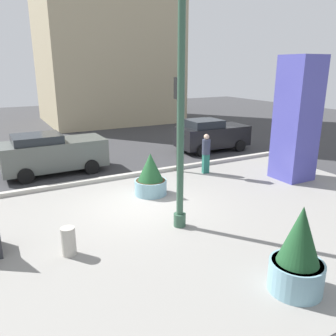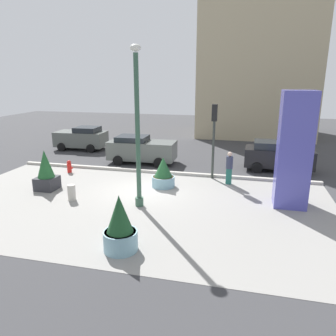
{
  "view_description": "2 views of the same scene",
  "coord_description": "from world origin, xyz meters",
  "px_view_note": "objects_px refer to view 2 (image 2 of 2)",
  "views": [
    {
      "loc": [
        -4.24,
        -9.98,
        4.58
      ],
      "look_at": [
        0.94,
        -0.33,
        1.31
      ],
      "focal_mm": 36.49,
      "sensor_mm": 36.0,
      "label": 1
    },
    {
      "loc": [
        4.84,
        -14.68,
        5.51
      ],
      "look_at": [
        1.31,
        -0.16,
        1.31
      ],
      "focal_mm": 34.56,
      "sensor_mm": 36.0,
      "label": 2
    }
  ],
  "objects_px": {
    "concrete_bollard": "(72,193)",
    "potted_plant_mid_plaza": "(46,172)",
    "lamp_post": "(138,132)",
    "potted_plant_curbside": "(163,174)",
    "traffic_light_corner": "(214,129)",
    "car_intersection": "(277,156)",
    "art_pillar_blue": "(294,150)",
    "potted_plant_near_left": "(120,227)",
    "car_far_lane": "(82,138)",
    "car_curb_west": "(141,149)",
    "pedestrian_by_curb": "(229,166)",
    "fire_hydrant": "(69,167)"
  },
  "relations": [
    {
      "from": "concrete_bollard",
      "to": "potted_plant_mid_plaza",
      "type": "bearing_deg",
      "value": 151.79
    },
    {
      "from": "lamp_post",
      "to": "potted_plant_curbside",
      "type": "bearing_deg",
      "value": 82.34
    },
    {
      "from": "traffic_light_corner",
      "to": "car_intersection",
      "type": "bearing_deg",
      "value": 35.33
    },
    {
      "from": "art_pillar_blue",
      "to": "potted_plant_near_left",
      "type": "xyz_separation_m",
      "value": [
        -5.83,
        -5.49,
        -1.67
      ]
    },
    {
      "from": "art_pillar_blue",
      "to": "car_far_lane",
      "type": "distance_m",
      "value": 16.93
    },
    {
      "from": "concrete_bollard",
      "to": "car_curb_west",
      "type": "height_order",
      "value": "car_curb_west"
    },
    {
      "from": "art_pillar_blue",
      "to": "potted_plant_near_left",
      "type": "distance_m",
      "value": 8.17
    },
    {
      "from": "potted_plant_mid_plaza",
      "to": "pedestrian_by_curb",
      "type": "height_order",
      "value": "potted_plant_mid_plaza"
    },
    {
      "from": "potted_plant_mid_plaza",
      "to": "fire_hydrant",
      "type": "distance_m",
      "value": 3.1
    },
    {
      "from": "car_curb_west",
      "to": "potted_plant_near_left",
      "type": "bearing_deg",
      "value": -75.23
    },
    {
      "from": "car_curb_west",
      "to": "concrete_bollard",
      "type": "bearing_deg",
      "value": -97.67
    },
    {
      "from": "fire_hydrant",
      "to": "car_far_lane",
      "type": "distance_m",
      "value": 6.6
    },
    {
      "from": "traffic_light_corner",
      "to": "car_intersection",
      "type": "xyz_separation_m",
      "value": [
        3.66,
        2.59,
        -1.92
      ]
    },
    {
      "from": "art_pillar_blue",
      "to": "car_intersection",
      "type": "relative_size",
      "value": 1.24
    },
    {
      "from": "potted_plant_curbside",
      "to": "car_curb_west",
      "type": "relative_size",
      "value": 0.35
    },
    {
      "from": "art_pillar_blue",
      "to": "car_curb_west",
      "type": "height_order",
      "value": "art_pillar_blue"
    },
    {
      "from": "potted_plant_near_left",
      "to": "car_far_lane",
      "type": "relative_size",
      "value": 0.49
    },
    {
      "from": "art_pillar_blue",
      "to": "pedestrian_by_curb",
      "type": "distance_m",
      "value": 3.94
    },
    {
      "from": "potted_plant_mid_plaza",
      "to": "traffic_light_corner",
      "type": "xyz_separation_m",
      "value": [
        7.95,
        3.87,
        1.87
      ]
    },
    {
      "from": "lamp_post",
      "to": "car_curb_west",
      "type": "relative_size",
      "value": 1.52
    },
    {
      "from": "art_pillar_blue",
      "to": "potted_plant_mid_plaza",
      "type": "distance_m",
      "value": 11.83
    },
    {
      "from": "potted_plant_mid_plaza",
      "to": "potted_plant_near_left",
      "type": "xyz_separation_m",
      "value": [
        5.88,
        -4.77,
        -0.1
      ]
    },
    {
      "from": "potted_plant_curbside",
      "to": "pedestrian_by_curb",
      "type": "height_order",
      "value": "pedestrian_by_curb"
    },
    {
      "from": "art_pillar_blue",
      "to": "potted_plant_curbside",
      "type": "distance_m",
      "value": 6.43
    },
    {
      "from": "lamp_post",
      "to": "car_far_lane",
      "type": "xyz_separation_m",
      "value": [
        -8.15,
        10.1,
        -2.39
      ]
    },
    {
      "from": "potted_plant_curbside",
      "to": "potted_plant_near_left",
      "type": "xyz_separation_m",
      "value": [
        0.25,
        -6.58,
        0.15
      ]
    },
    {
      "from": "art_pillar_blue",
      "to": "concrete_bollard",
      "type": "xyz_separation_m",
      "value": [
        -9.72,
        -1.79,
        -2.13
      ]
    },
    {
      "from": "car_far_lane",
      "to": "car_intersection",
      "type": "xyz_separation_m",
      "value": [
        14.51,
        -2.67,
        -0.01
      ]
    },
    {
      "from": "lamp_post",
      "to": "potted_plant_curbside",
      "type": "height_order",
      "value": "lamp_post"
    },
    {
      "from": "concrete_bollard",
      "to": "car_curb_west",
      "type": "distance_m",
      "value": 7.4
    },
    {
      "from": "potted_plant_curbside",
      "to": "concrete_bollard",
      "type": "bearing_deg",
      "value": -141.66
    },
    {
      "from": "potted_plant_curbside",
      "to": "potted_plant_near_left",
      "type": "bearing_deg",
      "value": -87.82
    },
    {
      "from": "art_pillar_blue",
      "to": "potted_plant_near_left",
      "type": "relative_size",
      "value": 2.6
    },
    {
      "from": "car_far_lane",
      "to": "car_curb_west",
      "type": "bearing_deg",
      "value": -26.07
    },
    {
      "from": "pedestrian_by_curb",
      "to": "traffic_light_corner",
      "type": "bearing_deg",
      "value": 139.28
    },
    {
      "from": "potted_plant_curbside",
      "to": "car_intersection",
      "type": "xyz_separation_m",
      "value": [
        5.98,
        4.65,
        0.2
      ]
    },
    {
      "from": "car_far_lane",
      "to": "car_intersection",
      "type": "bearing_deg",
      "value": -10.41
    },
    {
      "from": "lamp_post",
      "to": "pedestrian_by_curb",
      "type": "bearing_deg",
      "value": 47.7
    },
    {
      "from": "potted_plant_near_left",
      "to": "car_far_lane",
      "type": "bearing_deg",
      "value": 122.29
    },
    {
      "from": "fire_hydrant",
      "to": "car_curb_west",
      "type": "relative_size",
      "value": 0.17
    },
    {
      "from": "car_far_lane",
      "to": "potted_plant_curbside",
      "type": "bearing_deg",
      "value": -40.61
    },
    {
      "from": "concrete_bollard",
      "to": "pedestrian_by_curb",
      "type": "xyz_separation_m",
      "value": [
        6.92,
        4.11,
        0.61
      ]
    },
    {
      "from": "potted_plant_curbside",
      "to": "car_far_lane",
      "type": "distance_m",
      "value": 11.24
    },
    {
      "from": "car_far_lane",
      "to": "car_intersection",
      "type": "distance_m",
      "value": 14.75
    },
    {
      "from": "potted_plant_near_left",
      "to": "car_curb_west",
      "type": "relative_size",
      "value": 0.43
    },
    {
      "from": "fire_hydrant",
      "to": "potted_plant_near_left",
      "type": "bearing_deg",
      "value": -50.67
    },
    {
      "from": "art_pillar_blue",
      "to": "pedestrian_by_curb",
      "type": "relative_size",
      "value": 2.84
    },
    {
      "from": "potted_plant_near_left",
      "to": "fire_hydrant",
      "type": "height_order",
      "value": "potted_plant_near_left"
    },
    {
      "from": "car_intersection",
      "to": "pedestrian_by_curb",
      "type": "bearing_deg",
      "value": -128.31
    },
    {
      "from": "car_curb_west",
      "to": "lamp_post",
      "type": "bearing_deg",
      "value": -72.5
    }
  ]
}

